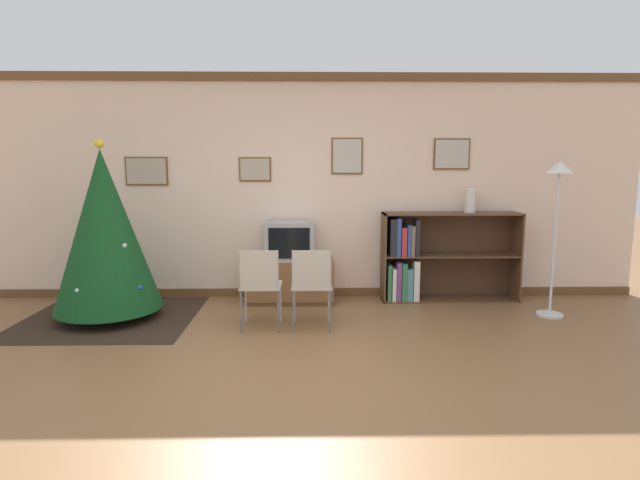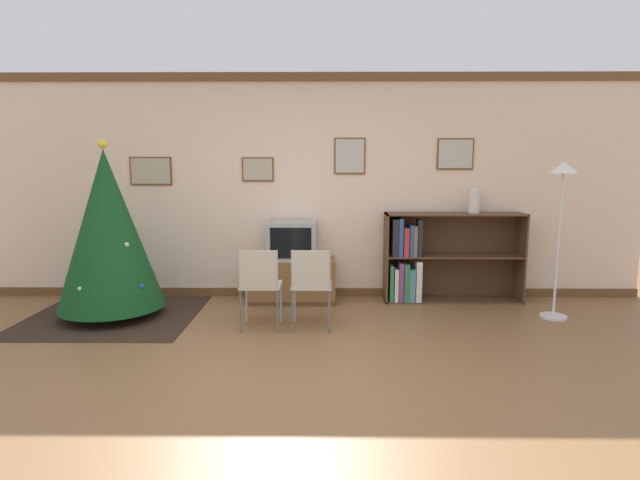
% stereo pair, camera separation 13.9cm
% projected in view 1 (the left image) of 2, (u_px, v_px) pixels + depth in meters
% --- Properties ---
extents(ground_plane, '(24.00, 24.00, 0.00)m').
position_uv_depth(ground_plane, '(291.00, 382.00, 3.77)').
color(ground_plane, brown).
extents(wall_back, '(8.36, 0.11, 2.70)m').
position_uv_depth(wall_back, '(298.00, 187.00, 6.08)').
color(wall_back, beige).
rests_on(wall_back, ground_plane).
extents(area_rug, '(1.79, 1.65, 0.01)m').
position_uv_depth(area_rug, '(111.00, 317.00, 5.35)').
color(area_rug, '#332319').
rests_on(area_rug, ground_plane).
extents(christmas_tree, '(1.10, 1.10, 1.88)m').
position_uv_depth(christmas_tree, '(105.00, 231.00, 5.21)').
color(christmas_tree, maroon).
rests_on(christmas_tree, area_rug).
extents(tv_console, '(1.02, 0.46, 0.52)m').
position_uv_depth(tv_console, '(290.00, 280.00, 5.95)').
color(tv_console, brown).
rests_on(tv_console, ground_plane).
extents(television, '(0.57, 0.45, 0.45)m').
position_uv_depth(television, '(290.00, 240.00, 5.87)').
color(television, '#9E9E99').
rests_on(television, tv_console).
extents(folding_chair_left, '(0.40, 0.40, 0.82)m').
position_uv_depth(folding_chair_left, '(260.00, 284.00, 4.89)').
color(folding_chair_left, '#BCB29E').
rests_on(folding_chair_left, ground_plane).
extents(folding_chair_right, '(0.40, 0.40, 0.82)m').
position_uv_depth(folding_chair_right, '(312.00, 283.00, 4.90)').
color(folding_chair_right, '#BCB29E').
rests_on(folding_chair_right, ground_plane).
extents(bookshelf, '(1.63, 0.36, 1.06)m').
position_uv_depth(bookshelf, '(425.00, 259.00, 6.01)').
color(bookshelf, brown).
rests_on(bookshelf, ground_plane).
extents(vase, '(0.13, 0.13, 0.29)m').
position_uv_depth(vase, '(470.00, 200.00, 5.94)').
color(vase, silver).
rests_on(vase, bookshelf).
extents(standing_lamp, '(0.28, 0.28, 1.66)m').
position_uv_depth(standing_lamp, '(558.00, 199.00, 5.24)').
color(standing_lamp, silver).
rests_on(standing_lamp, ground_plane).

